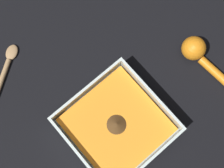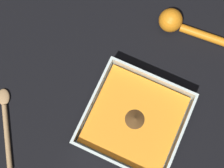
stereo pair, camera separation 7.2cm
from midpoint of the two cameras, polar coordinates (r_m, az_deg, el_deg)
name	(u,v)px [view 1 (the left image)]	position (r m, az deg, el deg)	size (l,w,h in m)	color
ground_plane	(111,125)	(0.73, 2.52, -8.10)	(4.00, 4.00, 0.00)	black
square_dish	(116,125)	(0.71, 3.67, -8.14)	(0.21, 0.21, 0.05)	silver
lemon_squeezer	(200,55)	(0.78, 18.30, 4.55)	(0.06, 0.19, 0.06)	orange
wooden_spoon	(3,76)	(0.78, -16.88, 0.94)	(0.17, 0.12, 0.01)	tan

